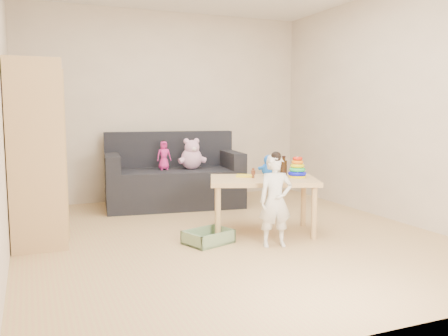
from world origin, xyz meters
name	(u,v)px	position (x,y,z in m)	size (l,w,h in m)	color
room	(229,104)	(0.00, 0.00, 1.30)	(4.50, 4.50, 4.50)	tan
wardrobe	(35,153)	(-1.76, 0.54, 0.84)	(0.47, 0.94, 1.69)	tan
sofa	(174,188)	(-0.09, 1.64, 0.24)	(1.73, 0.86, 0.49)	black
play_table	(263,205)	(0.37, -0.01, 0.28)	(1.06, 0.67, 0.56)	tan
storage_bin	(208,237)	(-0.29, -0.18, 0.06)	(0.42, 0.31, 0.13)	gray
toddler	(275,202)	(0.25, -0.51, 0.41)	(0.31, 0.20, 0.83)	white
pink_bear	(192,156)	(0.14, 1.58, 0.65)	(0.29, 0.25, 0.34)	#E1A6CC
doll	(164,156)	(-0.21, 1.64, 0.67)	(0.18, 0.12, 0.36)	#D92887
ring_stacker	(297,169)	(0.72, -0.09, 0.64)	(0.19, 0.19, 0.21)	yellow
brown_bottle	(284,167)	(0.67, 0.09, 0.65)	(0.07, 0.07, 0.21)	black
blue_plush	(268,165)	(0.51, 0.13, 0.67)	(0.19, 0.15, 0.23)	blue
wooden_figure	(253,173)	(0.28, 0.03, 0.61)	(0.04, 0.04, 0.11)	brown
yellow_book	(245,176)	(0.26, 0.18, 0.57)	(0.18, 0.18, 0.01)	yellow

